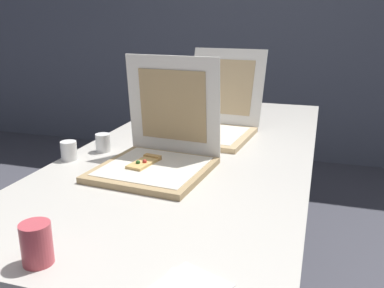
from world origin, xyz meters
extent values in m
cube|color=slate|center=(0.00, 2.82, 1.30)|extent=(10.00, 0.10, 2.60)
cube|color=beige|center=(0.00, 0.57, 0.74)|extent=(0.95, 2.08, 0.03)
cylinder|color=gray|center=(-0.41, 1.54, 0.36)|extent=(0.04, 0.04, 0.72)
cylinder|color=gray|center=(0.41, 1.54, 0.36)|extent=(0.04, 0.04, 0.72)
cube|color=tan|center=(-0.07, 0.23, 0.76)|extent=(0.41, 0.41, 0.02)
cube|color=silver|center=(-0.07, 0.23, 0.78)|extent=(0.36, 0.36, 0.00)
cube|color=white|center=(-0.05, 0.40, 0.96)|extent=(0.38, 0.07, 0.38)
cube|color=tan|center=(-0.05, 0.40, 0.97)|extent=(0.27, 0.05, 0.27)
cube|color=#E0B266|center=(-0.11, 0.23, 0.78)|extent=(0.08, 0.14, 0.01)
cube|color=tan|center=(-0.10, 0.30, 0.79)|extent=(0.07, 0.03, 0.02)
sphere|color=red|center=(-0.10, 0.23, 0.79)|extent=(0.02, 0.02, 0.02)
sphere|color=#2D6628|center=(-0.12, 0.21, 0.79)|extent=(0.02, 0.02, 0.02)
cube|color=tan|center=(0.00, 0.72, 0.76)|extent=(0.41, 0.41, 0.02)
cube|color=silver|center=(0.00, 0.73, 0.78)|extent=(0.35, 0.35, 0.00)
cube|color=white|center=(0.03, 0.97, 0.96)|extent=(0.39, 0.16, 0.36)
cube|color=tan|center=(0.03, 0.96, 0.95)|extent=(0.28, 0.11, 0.26)
cylinder|color=white|center=(-0.02, 0.71, 0.81)|extent=(0.03, 0.03, 0.00)
cylinder|color=white|center=(-0.01, 0.71, 0.79)|extent=(0.01, 0.00, 0.03)
cylinder|color=white|center=(-0.02, 0.72, 0.79)|extent=(0.00, 0.00, 0.03)
cylinder|color=white|center=(-0.02, 0.70, 0.79)|extent=(0.00, 0.00, 0.03)
cylinder|color=white|center=(-0.43, 0.26, 0.79)|extent=(0.06, 0.06, 0.07)
cylinder|color=white|center=(-0.36, 0.39, 0.79)|extent=(0.06, 0.06, 0.07)
cylinder|color=#D14C56|center=(-0.10, -0.38, 0.80)|extent=(0.07, 0.07, 0.10)
cube|color=white|center=(0.26, -0.38, 0.76)|extent=(0.17, 0.17, 0.00)
camera|label=1|loc=(0.48, -1.07, 1.29)|focal=38.98mm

